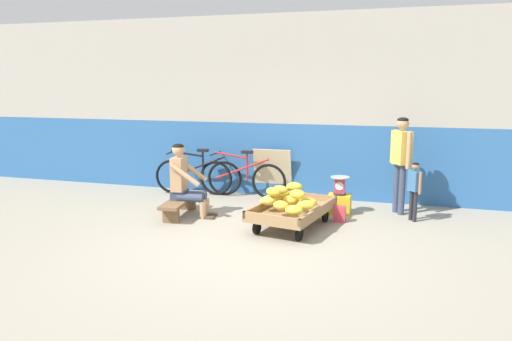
{
  "coord_description": "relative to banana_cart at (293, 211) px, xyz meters",
  "views": [
    {
      "loc": [
        1.82,
        -5.51,
        2.06
      ],
      "look_at": [
        -0.23,
        1.34,
        0.75
      ],
      "focal_mm": 33.81,
      "sensor_mm": 36.0,
      "label": 1
    }
  ],
  "objects": [
    {
      "name": "shopping_bag",
      "position": [
        0.61,
        0.49,
        -0.12
      ],
      "size": [
        0.18,
        0.12,
        0.24
      ],
      "primitive_type": "cube",
      "color": "#D13D4C",
      "rests_on": "ground"
    },
    {
      "name": "customer_child",
      "position": [
        1.66,
        0.86,
        0.31
      ],
      "size": [
        0.2,
        0.24,
        0.89
      ],
      "color": "#232328",
      "rests_on": "ground"
    },
    {
      "name": "vendor_seated",
      "position": [
        -1.74,
        0.11,
        0.33
      ],
      "size": [
        0.71,
        0.52,
        1.14
      ],
      "color": "tan",
      "rests_on": "ground"
    },
    {
      "name": "banana_pile",
      "position": [
        -0.05,
        -0.14,
        0.23
      ],
      "size": [
        0.84,
        1.11,
        0.26
      ],
      "color": "gold",
      "rests_on": "banana_cart"
    },
    {
      "name": "bicycle_near_left",
      "position": [
        -2.15,
        1.56,
        0.11
      ],
      "size": [
        1.65,
        0.48,
        0.86
      ],
      "color": "black",
      "rests_on": "ground"
    },
    {
      "name": "back_wall",
      "position": [
        -0.41,
        2.02,
        1.38
      ],
      "size": [
        16.0,
        0.3,
        3.25
      ],
      "color": "#2D609E",
      "rests_on": "ground"
    },
    {
      "name": "customer_adult",
      "position": [
        1.45,
        1.24,
        0.71
      ],
      "size": [
        0.34,
        0.43,
        1.53
      ],
      "color": "#38425B",
      "rests_on": "ground"
    },
    {
      "name": "plastic_crate",
      "position": [
        0.55,
        0.98,
        -0.09
      ],
      "size": [
        0.36,
        0.28,
        0.3
      ],
      "color": "gold",
      "rests_on": "ground"
    },
    {
      "name": "weighing_scale",
      "position": [
        0.55,
        0.98,
        0.21
      ],
      "size": [
        0.3,
        0.3,
        0.29
      ],
      "color": "#28282D",
      "rests_on": "plastic_crate"
    },
    {
      "name": "sign_board",
      "position": [
        -0.78,
        1.83,
        0.2
      ],
      "size": [
        0.7,
        0.24,
        0.88
      ],
      "color": "#C6B289",
      "rests_on": "ground"
    },
    {
      "name": "low_bench",
      "position": [
        -1.82,
        0.11,
        -0.04
      ],
      "size": [
        0.41,
        1.12,
        0.27
      ],
      "color": "brown",
      "rests_on": "ground"
    },
    {
      "name": "bicycle_far_left",
      "position": [
        -1.29,
        1.59,
        0.11
      ],
      "size": [
        1.66,
        0.48,
        0.86
      ],
      "color": "black",
      "rests_on": "ground"
    },
    {
      "name": "banana_cart",
      "position": [
        0.0,
        0.0,
        0.0
      ],
      "size": [
        1.1,
        1.57,
        0.36
      ],
      "color": "#99754C",
      "rests_on": "ground"
    },
    {
      "name": "ground_plane",
      "position": [
        -0.41,
        -1.04,
        -0.24
      ],
      "size": [
        80.0,
        80.0,
        0.0
      ],
      "primitive_type": "plane",
      "color": "gray"
    }
  ]
}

